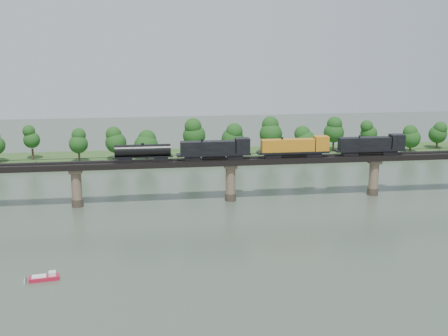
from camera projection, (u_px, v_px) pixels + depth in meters
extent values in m
plane|color=#384637|center=(251.00, 239.00, 121.53)|extent=(400.00, 400.00, 0.00)
cube|color=#2B4D1E|center=(208.00, 156.00, 203.37)|extent=(300.00, 24.00, 1.60)
cylinder|color=#473A2D|center=(78.00, 203.00, 144.84)|extent=(3.00, 3.00, 2.00)
cylinder|color=#806853|center=(77.00, 186.00, 143.83)|extent=(2.60, 2.60, 9.00)
cube|color=#806853|center=(76.00, 171.00, 142.93)|extent=(3.20, 3.20, 1.00)
cylinder|color=#473A2D|center=(230.00, 197.00, 150.25)|extent=(3.00, 3.00, 2.00)
cylinder|color=#806853|center=(231.00, 181.00, 149.24)|extent=(2.60, 2.60, 9.00)
cube|color=#806853|center=(231.00, 166.00, 148.34)|extent=(3.20, 3.20, 1.00)
cylinder|color=#473A2D|center=(373.00, 191.00, 155.66)|extent=(3.00, 3.00, 2.00)
cylinder|color=#806853|center=(374.00, 176.00, 154.65)|extent=(2.60, 2.60, 9.00)
cube|color=#806853|center=(375.00, 161.00, 153.75)|extent=(3.20, 3.20, 1.00)
cube|color=black|center=(231.00, 161.00, 148.06)|extent=(220.00, 5.00, 1.50)
cube|color=black|center=(231.00, 159.00, 147.15)|extent=(220.00, 0.12, 0.16)
cube|color=black|center=(230.00, 158.00, 148.60)|extent=(220.00, 0.12, 0.16)
cube|color=black|center=(232.00, 158.00, 145.42)|extent=(220.00, 0.10, 0.10)
cube|color=black|center=(229.00, 154.00, 150.05)|extent=(220.00, 0.10, 0.10)
cube|color=black|center=(232.00, 159.00, 145.49)|extent=(0.08, 0.08, 0.70)
cube|color=black|center=(229.00, 155.00, 150.13)|extent=(0.08, 0.08, 0.70)
cylinder|color=#382619|center=(33.00, 154.00, 193.74)|extent=(0.70, 0.70, 3.71)
sphere|color=#134112|center=(32.00, 140.00, 192.62)|extent=(5.67, 5.67, 5.67)
sphere|color=#134112|center=(31.00, 131.00, 191.93)|extent=(4.25, 4.25, 4.25)
cylinder|color=#382619|center=(79.00, 158.00, 188.40)|extent=(0.70, 0.70, 3.51)
sphere|color=#134112|center=(78.00, 144.00, 187.35)|extent=(6.31, 6.31, 6.31)
sphere|color=#134112|center=(78.00, 135.00, 186.69)|extent=(4.73, 4.73, 4.73)
cylinder|color=#382619|center=(116.00, 155.00, 192.50)|extent=(0.70, 0.70, 3.34)
sphere|color=#134112|center=(116.00, 143.00, 191.50)|extent=(7.18, 7.18, 7.18)
sphere|color=#134112|center=(116.00, 135.00, 190.87)|extent=(5.39, 5.39, 5.39)
cylinder|color=#382619|center=(147.00, 157.00, 191.35)|extent=(0.70, 0.70, 2.83)
sphere|color=#134112|center=(146.00, 146.00, 190.50)|extent=(8.26, 8.26, 8.26)
sphere|color=#134112|center=(146.00, 139.00, 189.97)|extent=(6.19, 6.19, 6.19)
cylinder|color=#382619|center=(194.00, 150.00, 199.82)|extent=(0.70, 0.70, 3.96)
sphere|color=#134112|center=(194.00, 136.00, 198.63)|extent=(8.07, 8.07, 8.07)
sphere|color=#134112|center=(194.00, 126.00, 197.89)|extent=(6.05, 6.05, 6.05)
cylinder|color=#382619|center=(233.00, 151.00, 200.25)|extent=(0.70, 0.70, 3.27)
sphere|color=#134112|center=(233.00, 139.00, 199.27)|extent=(8.03, 8.03, 8.03)
sphere|color=#134112|center=(233.00, 131.00, 198.66)|extent=(6.02, 6.02, 6.02)
cylinder|color=#382619|center=(271.00, 148.00, 203.22)|extent=(0.70, 0.70, 3.92)
sphere|color=#134112|center=(271.00, 134.00, 202.04)|extent=(8.29, 8.29, 8.29)
sphere|color=#134112|center=(271.00, 125.00, 201.31)|extent=(6.21, 6.21, 6.21)
cylinder|color=#382619|center=(305.00, 153.00, 198.08)|extent=(0.70, 0.70, 3.02)
sphere|color=#134112|center=(305.00, 141.00, 197.18)|extent=(7.74, 7.74, 7.74)
sphere|color=#134112|center=(306.00, 134.00, 196.61)|extent=(5.80, 5.80, 5.80)
cylinder|color=#382619|center=(333.00, 146.00, 208.16)|extent=(0.70, 0.70, 3.80)
sphere|color=#134112|center=(334.00, 132.00, 207.02)|extent=(7.47, 7.47, 7.47)
sphere|color=#134112|center=(334.00, 124.00, 206.31)|extent=(5.60, 5.60, 5.60)
cylinder|color=#382619|center=(368.00, 145.00, 210.28)|extent=(0.70, 0.70, 3.38)
sphere|color=#134112|center=(369.00, 134.00, 209.26)|extent=(6.23, 6.23, 6.23)
sphere|color=#134112|center=(369.00, 126.00, 208.63)|extent=(4.67, 4.67, 4.67)
cylinder|color=#382619|center=(410.00, 148.00, 206.56)|extent=(0.70, 0.70, 2.77)
sphere|color=#134112|center=(411.00, 138.00, 205.72)|extent=(7.04, 7.04, 7.04)
sphere|color=#134112|center=(411.00, 132.00, 205.20)|extent=(5.28, 5.28, 5.28)
cylinder|color=#382619|center=(437.00, 145.00, 213.33)|extent=(0.70, 0.70, 2.94)
sphere|color=#134112|center=(438.00, 134.00, 212.45)|extent=(6.73, 6.73, 6.73)
sphere|color=#134112|center=(438.00, 128.00, 211.90)|extent=(5.05, 5.05, 5.05)
cube|color=black|center=(389.00, 152.00, 153.71)|extent=(4.08, 2.45, 1.12)
cube|color=black|center=(350.00, 153.00, 152.19)|extent=(4.08, 2.45, 1.12)
cube|color=black|center=(370.00, 150.00, 152.79)|extent=(19.38, 3.06, 0.51)
cube|color=black|center=(365.00, 143.00, 152.16)|extent=(14.28, 2.75, 3.26)
cube|color=black|center=(397.00, 141.00, 153.33)|extent=(3.67, 3.06, 3.88)
cylinder|color=black|center=(369.00, 152.00, 152.92)|extent=(6.12, 1.43, 1.43)
cube|color=black|center=(313.00, 154.00, 150.81)|extent=(4.08, 2.45, 1.12)
cube|color=black|center=(273.00, 155.00, 149.29)|extent=(4.08, 2.45, 1.12)
cube|color=black|center=(293.00, 152.00, 149.89)|extent=(19.38, 3.06, 0.51)
cube|color=orange|center=(288.00, 145.00, 149.26)|extent=(14.28, 2.75, 3.26)
cube|color=orange|center=(321.00, 143.00, 150.43)|extent=(3.67, 3.06, 3.88)
cylinder|color=black|center=(293.00, 154.00, 150.02)|extent=(6.12, 1.43, 1.43)
cube|color=black|center=(235.00, 156.00, 147.91)|extent=(4.08, 2.45, 1.12)
cube|color=black|center=(192.00, 158.00, 146.40)|extent=(4.08, 2.45, 1.12)
cube|color=black|center=(214.00, 154.00, 146.99)|extent=(19.38, 3.06, 0.51)
cube|color=black|center=(208.00, 147.00, 146.36)|extent=(14.28, 2.75, 3.26)
cube|color=black|center=(242.00, 145.00, 147.54)|extent=(3.67, 3.06, 3.88)
cylinder|color=black|center=(214.00, 156.00, 147.12)|extent=(6.12, 1.43, 1.43)
cube|color=black|center=(161.00, 158.00, 145.29)|extent=(3.57, 2.24, 1.12)
cube|color=black|center=(125.00, 160.00, 144.05)|extent=(3.57, 2.24, 1.12)
cube|color=black|center=(143.00, 156.00, 144.52)|extent=(15.30, 2.45, 0.31)
cylinder|color=black|center=(143.00, 150.00, 144.15)|extent=(14.28, 3.06, 3.06)
cylinder|color=black|center=(143.00, 144.00, 143.79)|extent=(0.71, 0.71, 0.51)
cube|color=#B3142E|center=(44.00, 278.00, 100.75)|extent=(5.43, 2.57, 0.73)
cube|color=white|center=(39.00, 277.00, 100.44)|extent=(2.70, 1.89, 0.26)
cube|color=white|center=(52.00, 273.00, 100.98)|extent=(1.41, 1.41, 0.73)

